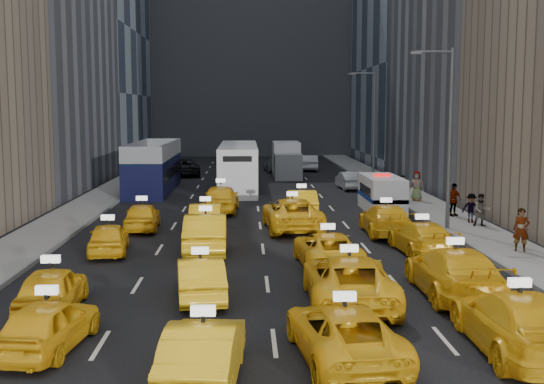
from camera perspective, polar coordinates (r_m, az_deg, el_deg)
The scene contains 41 objects.
ground at distance 22.00m, azimuth -0.25°, elevation -9.03°, with size 160.00×160.00×0.00m, color black.
sidewalk_west at distance 47.54m, azimuth -14.04°, elevation -0.47°, with size 3.00×90.00×0.15m, color gray.
sidewalk_east at distance 47.85m, azimuth 11.39°, elevation -0.35°, with size 3.00×90.00×0.15m, color gray.
curb_west at distance 47.26m, azimuth -12.32°, elevation -0.44°, with size 0.15×90.00×0.18m, color slate.
curb_east at distance 47.53m, azimuth 9.70°, elevation -0.34°, with size 0.15×90.00×0.18m, color slate.
building_backdrop at distance 94.17m, azimuth -1.78°, elevation 15.49°, with size 30.00×12.00×40.00m, color slate.
streetlight_near at distance 34.59m, azimuth 14.49°, elevation 4.86°, with size 2.15×0.22×9.00m.
streetlight_far at distance 54.06m, azimuth 8.41°, elevation 5.69°, with size 2.15×0.22×9.00m.
taxi_0 at distance 18.34m, azimuth -18.21°, elevation -10.48°, with size 1.58×3.94×1.34m, color yellow.
taxi_1 at distance 15.53m, azimuth -5.74°, elevation -13.18°, with size 1.53×4.38×1.44m, color yellow.
taxi_2 at distance 16.96m, azimuth 6.05°, elevation -11.59°, with size 2.24×4.86×1.35m, color yellow.
taxi_3 at distance 18.30m, azimuth 19.87°, elevation -10.20°, with size 2.21×5.45×1.58m, color yellow.
taxi_4 at distance 21.60m, azimuth -17.94°, elevation -7.74°, with size 1.66×4.12×1.40m, color yellow.
taxi_5 at distance 22.09m, azimuth -6.00°, elevation -7.17°, with size 1.44×4.12×1.36m, color yellow.
taxi_6 at distance 21.43m, azimuth 6.44°, elevation -7.33°, with size 2.60×5.65×1.57m, color yellow.
taxi_7 at distance 22.97m, azimuth 15.00°, elevation -6.49°, with size 2.27×5.58×1.62m, color yellow.
taxi_8 at distance 29.45m, azimuth -13.53°, elevation -3.78°, with size 1.57×3.91×1.33m, color yellow.
taxi_9 at distance 29.21m, azimuth -5.56°, elevation -3.39°, with size 1.74×4.99×1.65m, color yellow.
taxi_10 at distance 26.45m, azimuth 4.68°, elevation -4.80°, with size 2.24×4.86×1.35m, color yellow.
taxi_11 at distance 29.32m, azimuth 12.40°, elevation -3.76°, with size 1.91×4.71×1.37m, color yellow.
taxi_12 at distance 34.80m, azimuth -10.81°, elevation -2.01°, with size 1.65×4.10×1.40m, color yellow.
taxi_13 at distance 33.95m, azimuth -5.58°, elevation -2.12°, with size 1.51×4.32×1.42m, color yellow.
taxi_14 at distance 34.31m, azimuth 1.70°, elevation -1.84°, with size 2.67×5.79×1.61m, color yellow.
taxi_15 at distance 33.40m, azimuth 9.49°, elevation -2.29°, with size 2.07×5.09×1.48m, color yellow.
taxi_16 at distance 40.20m, azimuth -4.30°, elevation -0.52°, with size 1.96×4.88×1.66m, color yellow.
taxi_17 at distance 38.84m, azimuth 2.48°, elevation -0.90°, with size 1.58×4.53×1.49m, color yellow.
nypd_van at distance 40.89m, azimuth 9.16°, elevation -0.20°, with size 2.72×5.47×2.25m.
double_decker at distance 51.06m, azimuth -9.87°, elevation 2.06°, with size 3.31×12.39×3.57m.
city_bus at distance 51.44m, azimuth -2.81°, elevation 2.09°, with size 3.99×13.33×3.39m.
box_truck at distance 60.63m, azimuth 1.23°, elevation 2.69°, with size 3.15×7.03×3.11m.
misc_car_0 at distance 51.99m, azimuth 6.47°, elevation 0.98°, with size 1.42×4.08×1.34m, color #B6BABF.
misc_car_1 at distance 62.39m, azimuth -7.31°, elevation 2.05°, with size 2.53×5.50×1.53m, color black.
misc_car_2 at distance 65.90m, azimuth 0.35°, elevation 2.33°, with size 2.02×4.98×1.45m, color slate.
misc_car_3 at distance 65.70m, azimuth -3.34°, elevation 2.34°, with size 1.81×4.50×1.53m, color black.
misc_car_4 at distance 67.32m, azimuth 3.12°, elevation 2.45°, with size 1.61×4.61×1.52m, color #B4B5BC.
pedestrian_0 at distance 30.23m, azimuth 20.13°, elevation -2.98°, with size 0.66×0.43×1.82m, color gray.
pedestrian_1 at distance 35.98m, azimuth 17.13°, elevation -1.46°, with size 0.81×0.44×1.66m, color gray.
pedestrian_2 at distance 37.04m, azimuth 16.32°, elevation -1.30°, with size 0.98×0.41×1.52m, color gray.
pedestrian_3 at distance 38.97m, azimuth 14.94°, elevation -0.63°, with size 1.07×0.49×1.82m, color gray.
pedestrian_4 at distance 45.01m, azimuth 12.01°, elevation 0.51°, with size 0.94×0.51×1.93m, color gray.
pedestrian_5 at distance 44.70m, azimuth 10.85°, elevation 0.34°, with size 1.56×0.45×1.68m, color gray.
Camera 1 is at (-0.71, -21.13, 6.07)m, focal length 45.00 mm.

